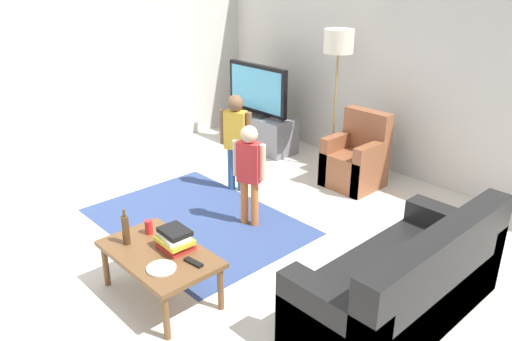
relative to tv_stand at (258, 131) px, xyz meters
name	(u,v)px	position (x,y,z in m)	size (l,w,h in m)	color
ground	(210,251)	(1.78, -2.30, -0.24)	(7.80, 7.80, 0.00)	beige
wall_back	(401,66)	(1.78, 0.70, 1.11)	(6.00, 0.12, 2.70)	silver
wall_left	(57,63)	(-1.22, -2.30, 1.11)	(0.12, 6.00, 2.70)	silver
area_rug	(197,221)	(1.24, -2.04, -0.24)	(2.20, 1.60, 0.01)	#33477A
tv_stand	(258,131)	(0.00, 0.00, 0.00)	(1.20, 0.44, 0.50)	slate
tv	(257,90)	(0.00, -0.02, 0.60)	(1.10, 0.28, 0.71)	black
couch	(407,287)	(3.56, -1.82, 0.05)	(0.80, 1.80, 0.86)	black
armchair	(357,161)	(1.78, -0.04, 0.05)	(0.60, 0.60, 0.90)	brown
floor_lamp	(338,49)	(1.24, 0.15, 1.30)	(0.36, 0.36, 1.78)	#262626
child_near_tv	(236,134)	(0.91, -1.21, 0.45)	(0.35, 0.24, 1.15)	#33598C
child_center	(249,167)	(1.65, -1.67, 0.40)	(0.34, 0.20, 1.07)	orange
coffee_table	(159,257)	(2.07, -3.01, 0.13)	(1.00, 0.60, 0.42)	brown
book_stack	(175,239)	(2.12, -2.89, 0.26)	(0.30, 0.24, 0.17)	red
bottle	(126,230)	(1.79, -3.13, 0.30)	(0.06, 0.06, 0.30)	#4C3319
tv_remote	(193,262)	(2.39, -2.91, 0.19)	(0.17, 0.05, 0.02)	black
soda_can	(149,227)	(1.77, -2.91, 0.24)	(0.07, 0.07, 0.12)	red
plate	(161,268)	(2.29, -3.13, 0.18)	(0.22, 0.22, 0.02)	white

